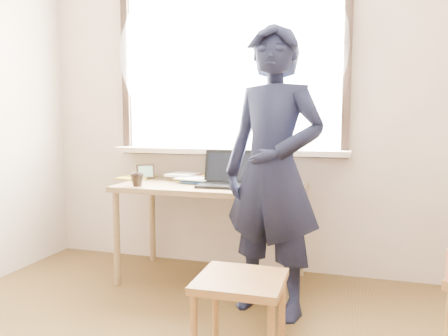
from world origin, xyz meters
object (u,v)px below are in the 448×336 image
(laptop, at_px, (227,178))
(desk, at_px, (212,194))
(mug_white, at_px, (211,174))
(mug_dark, at_px, (137,180))
(person, at_px, (273,172))
(work_chair, at_px, (240,291))

(laptop, bearing_deg, desk, 166.87)
(mug_white, bearing_deg, mug_dark, -132.74)
(mug_white, xyz_separation_m, mug_dark, (-0.40, -0.44, -0.00))
(person, bearing_deg, mug_white, 150.73)
(desk, relative_size, work_chair, 3.14)
(mug_white, xyz_separation_m, work_chair, (0.55, -1.20, -0.40))
(mug_white, distance_m, person, 0.85)
(laptop, distance_m, person, 0.55)
(desk, bearing_deg, mug_white, 108.47)
(laptop, distance_m, mug_white, 0.30)
(desk, distance_m, mug_dark, 0.54)
(person, bearing_deg, desk, 159.07)
(desk, relative_size, laptop, 3.59)
(laptop, distance_m, work_chair, 1.11)
(laptop, relative_size, mug_dark, 3.83)
(mug_dark, bearing_deg, work_chair, -39.05)
(mug_white, height_order, person, person)
(laptop, bearing_deg, mug_white, 128.82)
(work_chair, distance_m, person, 0.78)
(desk, relative_size, mug_white, 11.60)
(laptop, relative_size, mug_white, 3.23)
(work_chair, bearing_deg, person, 86.02)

